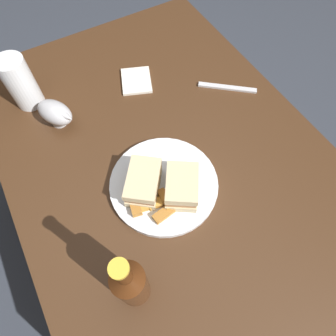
{
  "coord_description": "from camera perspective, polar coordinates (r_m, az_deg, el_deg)",
  "views": [
    {
      "loc": [
        -0.34,
        0.2,
        1.39
      ],
      "look_at": [
        -0.02,
        0.03,
        0.74
      ],
      "focal_mm": 31.54,
      "sensor_mm": 36.0,
      "label": 1
    }
  ],
  "objects": [
    {
      "name": "ground_plane",
      "position": [
        1.44,
        0.43,
        -13.07
      ],
      "size": [
        6.0,
        6.0,
        0.0
      ],
      "primitive_type": "plane",
      "color": "#333842"
    },
    {
      "name": "dining_table",
      "position": [
        1.11,
        0.56,
        -8.06
      ],
      "size": [
        1.25,
        0.83,
        0.71
      ],
      "primitive_type": "cube",
      "color": "#422816",
      "rests_on": "ground"
    },
    {
      "name": "plate",
      "position": [
        0.75,
        -0.81,
        -3.13
      ],
      "size": [
        0.27,
        0.27,
        0.02
      ],
      "primitive_type": "cylinder",
      "color": "white",
      "rests_on": "dining_table"
    },
    {
      "name": "sandwich_half_left",
      "position": [
        0.71,
        -4.79,
        -2.8
      ],
      "size": [
        0.14,
        0.13,
        0.06
      ],
      "color": "beige",
      "rests_on": "plate"
    },
    {
      "name": "sandwich_half_right",
      "position": [
        0.7,
        2.67,
        -3.65
      ],
      "size": [
        0.13,
        0.12,
        0.06
      ],
      "color": "beige",
      "rests_on": "plate"
    },
    {
      "name": "potato_wedge_front",
      "position": [
        0.7,
        -0.75,
        -8.76
      ],
      "size": [
        0.03,
        0.06,
        0.01
      ],
      "primitive_type": "cube",
      "rotation": [
        0.0,
        0.0,
        4.85
      ],
      "color": "#AD702D",
      "rests_on": "plate"
    },
    {
      "name": "potato_wedge_middle",
      "position": [
        0.71,
        0.23,
        -6.16
      ],
      "size": [
        0.06,
        0.04,
        0.02
      ],
      "primitive_type": "cube",
      "rotation": [
        0.0,
        0.0,
        5.98
      ],
      "color": "gold",
      "rests_on": "plate"
    },
    {
      "name": "potato_wedge_back",
      "position": [
        0.71,
        -6.31,
        -7.51
      ],
      "size": [
        0.05,
        0.03,
        0.02
      ],
      "primitive_type": "cube",
      "rotation": [
        0.0,
        0.0,
        6.08
      ],
      "color": "#AD702D",
      "rests_on": "plate"
    },
    {
      "name": "potato_wedge_left_edge",
      "position": [
        0.72,
        -4.06,
        -6.3
      ],
      "size": [
        0.05,
        0.04,
        0.02
      ],
      "primitive_type": "cube",
      "rotation": [
        0.0,
        0.0,
        3.43
      ],
      "color": "gold",
      "rests_on": "plate"
    },
    {
      "name": "potato_wedge_right_edge",
      "position": [
        0.71,
        -3.34,
        -7.01
      ],
      "size": [
        0.04,
        0.06,
        0.02
      ],
      "primitive_type": "cube",
      "rotation": [
        0.0,
        0.0,
        4.45
      ],
      "color": "gold",
      "rests_on": "plate"
    },
    {
      "name": "potato_wedge_stray",
      "position": [
        0.71,
        -0.66,
        -5.96
      ],
      "size": [
        0.05,
        0.02,
        0.02
      ],
      "primitive_type": "cube",
      "rotation": [
        0.0,
        0.0,
        6.23
      ],
      "color": "#AD702D",
      "rests_on": "plate"
    },
    {
      "name": "pint_glass",
      "position": [
        0.96,
        -26.37,
        14.08
      ],
      "size": [
        0.08,
        0.08,
        0.15
      ],
      "color": "white",
      "rests_on": "dining_table"
    },
    {
      "name": "gravy_boat",
      "position": [
        0.88,
        -20.93,
        9.95
      ],
      "size": [
        0.13,
        0.11,
        0.07
      ],
      "color": "#B7B7BC",
      "rests_on": "dining_table"
    },
    {
      "name": "cider_bottle",
      "position": [
        0.59,
        -7.23,
        -21.3
      ],
      "size": [
        0.06,
        0.06,
        0.25
      ],
      "color": "#47230F",
      "rests_on": "dining_table"
    },
    {
      "name": "napkin",
      "position": [
        0.97,
        -6.13,
        16.44
      ],
      "size": [
        0.14,
        0.12,
        0.01
      ],
      "primitive_type": "cube",
      "rotation": [
        0.0,
        0.0,
        -0.38
      ],
      "color": "silver",
      "rests_on": "dining_table"
    },
    {
      "name": "fork",
      "position": [
        0.96,
        11.39,
        15.0
      ],
      "size": [
        0.13,
        0.15,
        0.01
      ],
      "primitive_type": "cube",
      "rotation": [
        0.0,
        0.0,
        4.03
      ],
      "color": "silver",
      "rests_on": "dining_table"
    }
  ]
}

